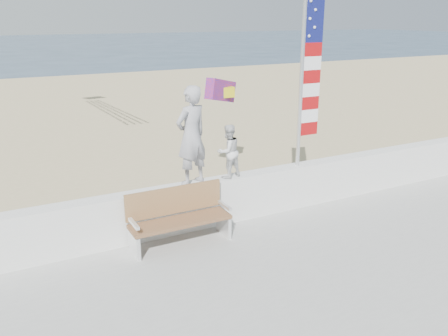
{
  "coord_description": "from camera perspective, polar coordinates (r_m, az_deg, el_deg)",
  "views": [
    {
      "loc": [
        -3.71,
        -5.63,
        4.06
      ],
      "look_at": [
        0.2,
        1.8,
        1.35
      ],
      "focal_mm": 38.0,
      "sensor_mm": 36.0,
      "label": 1
    }
  ],
  "objects": [
    {
      "name": "ground",
      "position": [
        7.87,
        4.95,
        -13.24
      ],
      "size": [
        220.0,
        220.0,
        0.0
      ],
      "primitive_type": "plane",
      "color": "#2B4057",
      "rests_on": "ground"
    },
    {
      "name": "sand",
      "position": [
        15.62,
        -13.08,
        2.49
      ],
      "size": [
        90.0,
        40.0,
        0.08
      ],
      "primitive_type": "cube",
      "color": "tan",
      "rests_on": "ground"
    },
    {
      "name": "seawall",
      "position": [
        9.15,
        -1.7,
        -4.13
      ],
      "size": [
        30.0,
        0.35,
        0.9
      ],
      "primitive_type": "cube",
      "color": "silver",
      "rests_on": "boardwalk"
    },
    {
      "name": "adult",
      "position": [
        8.58,
        -3.95,
        3.89
      ],
      "size": [
        0.77,
        0.62,
        1.82
      ],
      "primitive_type": "imported",
      "rotation": [
        0.0,
        0.0,
        3.46
      ],
      "color": "#9A9A9F",
      "rests_on": "seawall"
    },
    {
      "name": "child",
      "position": [
        9.0,
        0.52,
        2.02
      ],
      "size": [
        0.57,
        0.48,
        1.03
      ],
      "primitive_type": "imported",
      "rotation": [
        0.0,
        0.0,
        3.34
      ],
      "color": "silver",
      "rests_on": "seawall"
    },
    {
      "name": "bench",
      "position": [
        8.43,
        -5.51,
        -5.77
      ],
      "size": [
        1.8,
        0.57,
        1.0
      ],
      "color": "brown",
      "rests_on": "boardwalk"
    },
    {
      "name": "flag",
      "position": [
        9.68,
        9.95,
        11.3
      ],
      "size": [
        0.5,
        0.08,
        3.5
      ],
      "color": "silver",
      "rests_on": "seawall"
    },
    {
      "name": "parafoil_kite",
      "position": [
        11.61,
        -0.32,
        9.3
      ],
      "size": [
        1.0,
        0.67,
        0.68
      ],
      "color": "red",
      "rests_on": "ground"
    }
  ]
}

